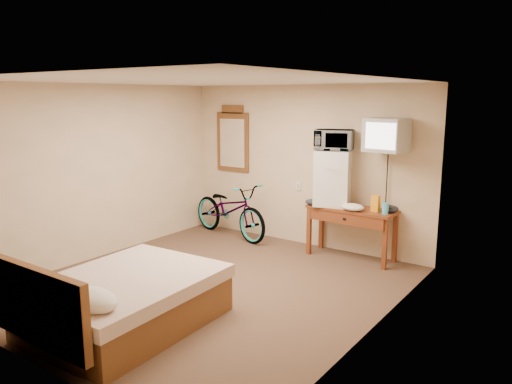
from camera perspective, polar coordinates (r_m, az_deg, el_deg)
room at (r=5.99m, az=-5.55°, el=0.52°), size 4.60×4.64×2.50m
desk at (r=7.28m, az=10.75°, el=-2.81°), size 1.28×0.53×0.75m
mini_fridge at (r=7.35m, az=8.78°, el=1.62°), size 0.61×0.60×0.81m
microwave at (r=7.29m, az=8.91°, el=5.90°), size 0.62×0.51×0.30m
snack_bag at (r=7.09m, az=13.51°, el=-1.28°), size 0.13×0.09×0.23m
blue_cup at (r=6.99m, az=14.56°, el=-1.83°), size 0.09×0.09×0.15m
cloth_cream at (r=7.10m, az=11.01°, el=-1.71°), size 0.32×0.25×0.10m
cloth_dark_a at (r=7.36m, az=6.54°, el=-1.15°), size 0.24×0.18×0.09m
cloth_dark_b at (r=7.11m, az=15.12°, el=-1.86°), size 0.22×0.18×0.10m
crt_television at (r=6.94m, az=14.70°, el=6.31°), size 0.56×0.62×0.45m
wall_mirror at (r=8.56m, az=-2.67°, el=6.03°), size 0.66×0.04×1.12m
bicycle at (r=8.35m, az=-3.01°, el=-2.01°), size 1.84×0.98×0.92m
bed at (r=5.33m, az=-15.25°, el=-11.86°), size 1.49×1.96×0.90m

